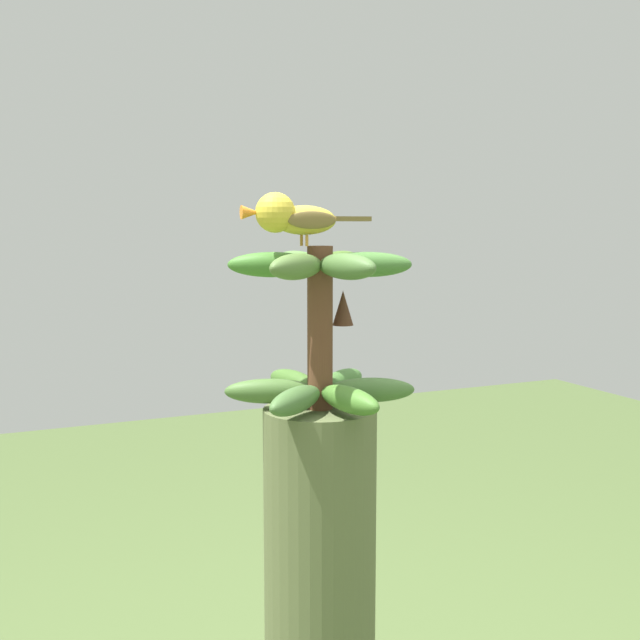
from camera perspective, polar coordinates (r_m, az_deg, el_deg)
The scene contains 2 objects.
banana_bunch at distance 1.32m, azimuth 0.03°, elevation -0.57°, with size 0.33×0.32×0.28m.
perched_bird at distance 1.29m, azimuth -2.14°, elevation 7.54°, with size 0.07×0.22×0.09m.
Camera 1 is at (-1.19, 0.53, 1.28)m, focal length 43.98 mm.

